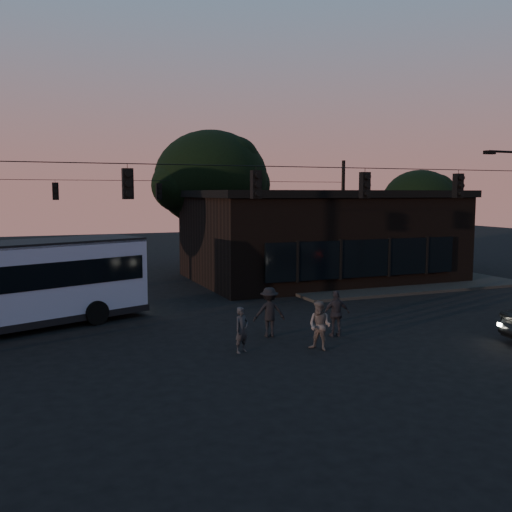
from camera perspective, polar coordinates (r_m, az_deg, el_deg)
name	(u,v)px	position (r m, az deg, el deg)	size (l,w,h in m)	color
ground	(306,369)	(17.50, 4.99, -11.17)	(120.00, 120.00, 0.00)	black
sidewalk_far_right	(378,279)	(35.27, 12.12, -2.26)	(14.00, 10.00, 0.15)	black
building	(319,235)	(35.11, 6.35, 2.13)	(15.40, 10.41, 5.40)	black
tree_behind	(211,179)	(38.66, -4.50, 7.70)	(7.60, 7.60, 9.43)	black
tree_right	(420,202)	(41.66, 16.06, 5.23)	(5.20, 5.20, 6.86)	black
signal_rig_near	(256,216)	(20.35, 0.00, 4.05)	(26.24, 0.30, 7.50)	black
signal_rig_far	(159,210)	(35.70, -9.66, 4.55)	(26.24, 0.30, 7.50)	black
pedestrian_a	(242,330)	(18.95, -1.44, -7.39)	(0.56, 0.37, 1.53)	black
pedestrian_b	(320,326)	(19.34, 6.40, -6.94)	(0.81, 0.63, 1.66)	#504A48
pedestrian_c	(336,314)	(21.17, 8.04, -5.73)	(1.00, 0.42, 1.71)	black
pedestrian_d	(269,312)	(20.98, 1.33, -5.62)	(1.18, 0.68, 1.83)	black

